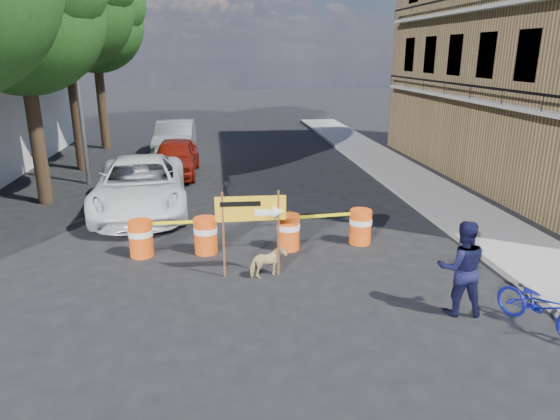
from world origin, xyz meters
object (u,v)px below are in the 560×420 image
object	(u,v)px
suv_white	(140,185)
dog	(268,262)
sedan_red	(175,157)
sedan_silver	(175,138)
barrel_mid_right	(288,231)
detour_sign	(260,214)
barrel_mid_left	(206,235)
pedestrian	(461,268)
bicycle	(546,285)
barrel_far_left	(141,238)
barrel_far_right	(360,226)

from	to	relation	value
suv_white	dog	bearing A→B (deg)	-62.15
sedan_red	sedan_silver	bearing A→B (deg)	95.83
barrel_mid_right	detour_sign	xyz separation A→B (m)	(-0.83, -1.48, 0.96)
barrel_mid_left	suv_white	xyz separation A→B (m)	(-2.02, 3.76, 0.34)
barrel_mid_left	pedestrian	xyz separation A→B (m)	(4.75, -3.64, 0.45)
barrel_mid_right	pedestrian	size ratio (longest dim) A/B	0.49
detour_sign	pedestrian	distance (m)	4.16
barrel_mid_left	bicycle	bearing A→B (deg)	-36.50
barrel_far_left	detour_sign	bearing A→B (deg)	-28.48
barrel_mid_right	dog	bearing A→B (deg)	-113.64
barrel_mid_left	barrel_far_right	distance (m)	3.95
dog	suv_white	distance (m)	6.34
barrel_far_left	suv_white	distance (m)	3.81
dog	sedan_red	bearing A→B (deg)	-7.98
sedan_silver	pedestrian	bearing A→B (deg)	-67.72
suv_white	sedan_red	distance (m)	4.82
barrel_far_right	dog	xyz separation A→B (m)	(-2.59, -1.72, -0.13)
bicycle	barrel_mid_left	bearing A→B (deg)	118.70
pedestrian	dog	xyz separation A→B (m)	(-3.39, 2.05, -0.58)
barrel_mid_left	barrel_far_right	world-z (taller)	same
pedestrian	sedan_silver	size ratio (longest dim) A/B	0.37
barrel_mid_right	barrel_far_left	bearing A→B (deg)	179.68
barrel_mid_left	sedan_red	world-z (taller)	sedan_red
barrel_mid_left	barrel_mid_right	world-z (taller)	same
suv_white	bicycle	bearing A→B (deg)	-50.20
barrel_far_right	bicycle	bearing A→B (deg)	-66.27
bicycle	sedan_red	distance (m)	14.80
barrel_far_left	suv_white	xyz separation A→B (m)	(-0.47, 3.76, 0.34)
bicycle	sedan_red	world-z (taller)	bicycle
suv_white	barrel_far_left	bearing A→B (deg)	-87.37
pedestrian	sedan_red	xyz separation A→B (m)	(-6.04, 12.16, -0.19)
detour_sign	sedan_silver	size ratio (longest dim) A/B	0.39
barrel_mid_right	pedestrian	distance (m)	4.54
barrel_mid_left	dog	world-z (taller)	barrel_mid_left
barrel_mid_right	sedan_silver	xyz separation A→B (m)	(-3.61, 12.82, 0.34)
bicycle	dog	size ratio (longest dim) A/B	2.18
dog	barrel_far_left	bearing A→B (deg)	38.88
bicycle	barrel_far_right	bearing A→B (deg)	88.93
pedestrian	bicycle	distance (m)	1.42
barrel_far_left	bicycle	bearing A→B (deg)	-30.38
barrel_mid_left	barrel_far_right	xyz separation A→B (m)	(3.95, 0.14, 0.00)
barrel_far_left	sedan_red	size ratio (longest dim) A/B	0.21
barrel_mid_left	barrel_mid_right	distance (m)	2.05
barrel_far_right	sedan_red	size ratio (longest dim) A/B	0.21
detour_sign	dog	distance (m)	1.10
barrel_far_right	pedestrian	bearing A→B (deg)	-78.01
detour_sign	sedan_red	bearing A→B (deg)	105.89
detour_sign	dog	bearing A→B (deg)	-26.12
barrel_mid_left	pedestrian	bearing A→B (deg)	-37.44
barrel_far_right	detour_sign	distance (m)	3.33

